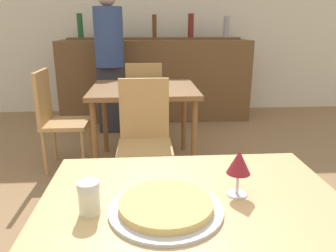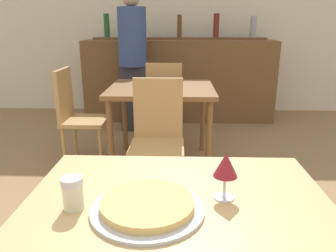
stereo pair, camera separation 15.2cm
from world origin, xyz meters
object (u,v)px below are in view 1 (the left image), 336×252
at_px(pizza_tray, 166,207).
at_px(cheese_shaker, 89,198).
at_px(chair_far_side_front, 145,133).
at_px(wine_glass, 239,163).
at_px(chair_far_side_back, 144,99).
at_px(person_standing, 110,57).
at_px(chair_far_side_left, 56,114).

height_order(pizza_tray, cheese_shaker, cheese_shaker).
xyz_separation_m(chair_far_side_front, pizza_tray, (0.07, -1.47, 0.25)).
xyz_separation_m(pizza_tray, wine_glass, (0.25, 0.09, 0.10)).
bearing_deg(wine_glass, chair_far_side_back, 96.93).
xyz_separation_m(chair_far_side_front, wine_glass, (0.31, -1.38, 0.35)).
distance_m(chair_far_side_front, pizza_tray, 1.49).
distance_m(chair_far_side_front, chair_far_side_back, 1.19).
height_order(chair_far_side_front, cheese_shaker, chair_far_side_front).
relative_size(person_standing, wine_glass, 10.76).
xyz_separation_m(chair_far_side_front, cheese_shaker, (-0.17, -1.46, 0.29)).
bearing_deg(cheese_shaker, chair_far_side_left, 107.36).
bearing_deg(cheese_shaker, person_standing, 94.35).
bearing_deg(wine_glass, person_standing, 103.19).
distance_m(chair_far_side_front, chair_far_side_left, 1.00).
distance_m(pizza_tray, person_standing, 3.18).
bearing_deg(chair_far_side_back, cheese_shaker, 86.43).
distance_m(chair_far_side_back, wine_glass, 2.61).
height_order(cheese_shaker, wine_glass, wine_glass).
relative_size(chair_far_side_front, chair_far_side_left, 1.00).
bearing_deg(wine_glass, chair_far_side_front, 102.72).
bearing_deg(chair_far_side_left, chair_far_side_back, -53.75).
relative_size(chair_far_side_front, person_standing, 0.54).
bearing_deg(chair_far_side_back, person_standing, -50.41).
distance_m(chair_far_side_back, chair_far_side_left, 1.00).
bearing_deg(pizza_tray, chair_far_side_back, 91.42).
relative_size(chair_far_side_back, cheese_shaker, 8.75).
bearing_deg(person_standing, chair_far_side_front, -76.44).
xyz_separation_m(chair_far_side_left, wine_glass, (1.12, -1.98, 0.35)).
bearing_deg(chair_far_side_left, wine_glass, -150.44).
height_order(chair_far_side_left, cheese_shaker, chair_far_side_left).
xyz_separation_m(chair_far_side_back, person_standing, (-0.40, 0.49, 0.41)).
bearing_deg(person_standing, chair_far_side_left, -110.52).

